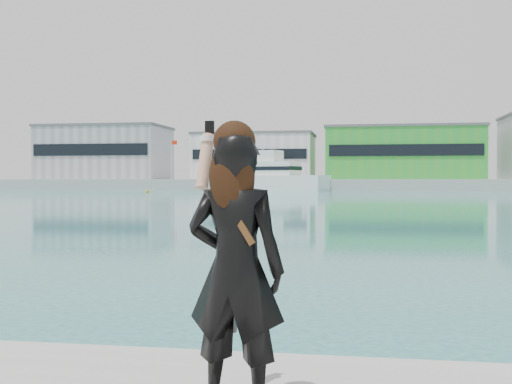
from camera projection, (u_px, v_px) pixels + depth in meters
far_quay at (362, 184)px, 131.93m from camera, size 320.00×40.00×2.00m
warehouse_grey_left at (105, 153)px, 138.91m from camera, size 26.52×16.36×11.50m
warehouse_white at (255, 156)px, 133.47m from camera, size 24.48×15.35×9.50m
warehouse_green at (403, 153)px, 128.49m from camera, size 30.60×16.36×10.50m
flagpole_left at (172, 157)px, 129.23m from camera, size 1.28×0.16×8.00m
flagpole_right at (482, 155)px, 119.28m from camera, size 1.28×0.16×8.00m
motor_yacht at (270, 176)px, 116.49m from camera, size 21.04×12.51×9.50m
buoy_far at (147, 192)px, 99.28m from camera, size 0.50×0.50×0.50m
woman at (235, 261)px, 3.64m from camera, size 0.61×0.43×1.66m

